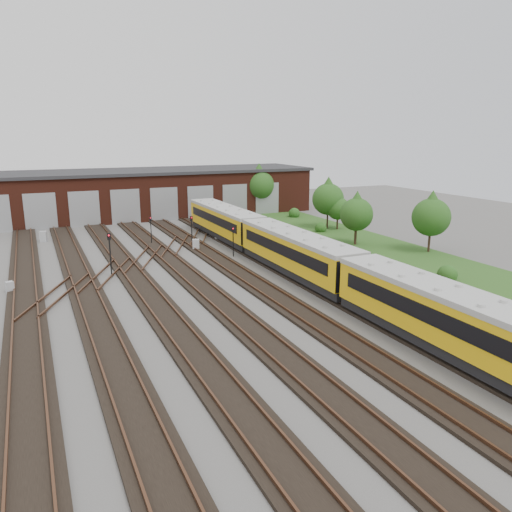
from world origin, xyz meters
name	(u,v)px	position (x,y,z in m)	size (l,w,h in m)	color
ground	(246,300)	(0.00, 0.00, 0.00)	(120.00, 120.00, 0.00)	#4D4B48
track_network	(241,296)	(-0.17, 0.59, 0.11)	(30.40, 70.00, 0.33)	black
maintenance_shed	(132,193)	(-0.01, 39.97, 3.20)	(51.00, 12.50, 6.35)	#4D1E13
grass_verge	(377,246)	(19.00, 10.00, 0.03)	(8.00, 55.00, 0.05)	#274918
metro_train	(296,252)	(6.00, 3.80, 1.97)	(2.80, 47.51, 3.20)	black
signal_mast_0	(110,249)	(-7.62, 9.82, 2.29)	(0.30, 0.29, 3.59)	black
signal_mast_1	(151,227)	(-1.91, 20.42, 1.87)	(0.23, 0.22, 2.94)	black
signal_mast_2	(233,237)	(3.88, 12.03, 1.83)	(0.28, 0.26, 2.84)	black
signal_mast_3	(192,226)	(1.99, 18.89, 1.90)	(0.26, 0.24, 2.95)	black
relay_cabinet_0	(10,287)	(-15.00, 8.54, 0.43)	(0.51, 0.43, 0.85)	#ABAEB0
relay_cabinet_1	(43,237)	(-12.10, 26.56, 0.56)	(0.68, 0.56, 1.13)	#ABAEB0
relay_cabinet_2	(196,245)	(1.49, 15.99, 0.55)	(0.66, 0.55, 1.10)	#ABAEB0
relay_cabinet_3	(214,223)	(7.53, 27.32, 0.52)	(0.63, 0.52, 1.05)	#ABAEB0
relay_cabinet_4	(218,236)	(5.17, 19.68, 0.49)	(0.59, 0.49, 0.98)	#ABAEB0
tree_0	(259,181)	(17.18, 35.00, 4.61)	(4.33, 4.33, 7.18)	#372218
tree_1	(338,206)	(20.34, 19.42, 2.90)	(2.73, 2.73, 4.52)	#372218
tree_2	(328,195)	(19.62, 20.51, 4.04)	(3.80, 3.80, 6.29)	#372218
tree_3	(357,210)	(17.31, 11.50, 3.60)	(3.38, 3.38, 5.60)	#372218
tree_4	(432,213)	(21.87, 5.79, 3.88)	(3.64, 3.64, 6.04)	#372218
bush_0	(447,272)	(16.00, -2.47, 0.77)	(1.55, 1.55, 1.55)	#1B4614
bush_1	(321,226)	(17.76, 18.99, 0.67)	(1.35, 1.35, 1.35)	#1B4614
bush_2	(294,212)	(20.02, 29.54, 0.76)	(1.53, 1.53, 1.53)	#1B4614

